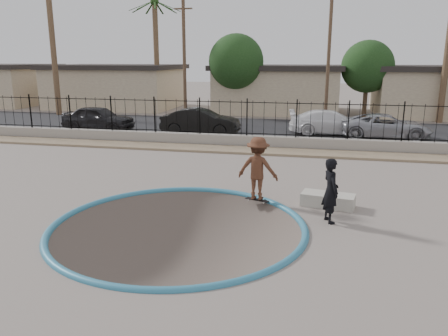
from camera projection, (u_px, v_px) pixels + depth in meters
name	position (u px, v px, depth m)	size (l,w,h in m)	color
ground	(251.00, 160.00, 24.49)	(120.00, 120.00, 2.20)	slate
bowl_pit	(178.00, 227.00, 11.91)	(6.84, 6.84, 1.80)	#4F443C
coping_ring	(178.00, 227.00, 11.91)	(7.04, 7.04, 0.20)	teal
rock_strip	(243.00, 150.00, 21.56)	(42.00, 1.60, 0.11)	#998464
retaining_wall	(247.00, 141.00, 22.54)	(42.00, 0.45, 0.60)	gray
fence	(247.00, 118.00, 22.25)	(40.00, 0.04, 1.80)	black
street	(263.00, 127.00, 28.96)	(90.00, 8.00, 0.04)	black
house_west	(117.00, 86.00, 40.59)	(11.60, 8.60, 3.90)	tan
house_center	(278.00, 88.00, 37.48)	(10.60, 8.60, 3.90)	tan
palm_left	(50.00, 11.00, 33.39)	(2.30, 2.30, 11.30)	brown
palm_mid	(156.00, 31.00, 36.03)	(2.30, 2.30, 9.30)	brown
utility_pole_left	(184.00, 55.00, 30.95)	(1.70, 0.24, 9.00)	#473323
utility_pole_mid	(329.00, 51.00, 28.81)	(1.70, 0.24, 9.50)	#473323
street_tree_left	(236.00, 62.00, 34.24)	(4.32, 4.32, 6.36)	#473323
street_tree_mid	(368.00, 67.00, 33.20)	(3.96, 3.96, 5.83)	#473323
skater	(258.00, 171.00, 13.76)	(1.29, 0.74, 2.00)	brown
skateboard	(257.00, 200.00, 13.99)	(0.82, 0.45, 0.07)	black
videographer	(331.00, 191.00, 12.05)	(0.67, 0.44, 1.83)	black
concrete_ledge	(328.00, 200.00, 13.51)	(1.60, 0.70, 0.40)	#B2AD9E
car_a	(98.00, 118.00, 27.42)	(1.82, 4.52, 1.54)	black
car_b	(201.00, 121.00, 26.04)	(1.62, 4.66, 1.53)	black
car_c	(331.00, 122.00, 25.99)	(2.01, 4.94, 1.43)	white
car_d	(386.00, 126.00, 24.75)	(2.27, 4.93, 1.37)	#9B9DA4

